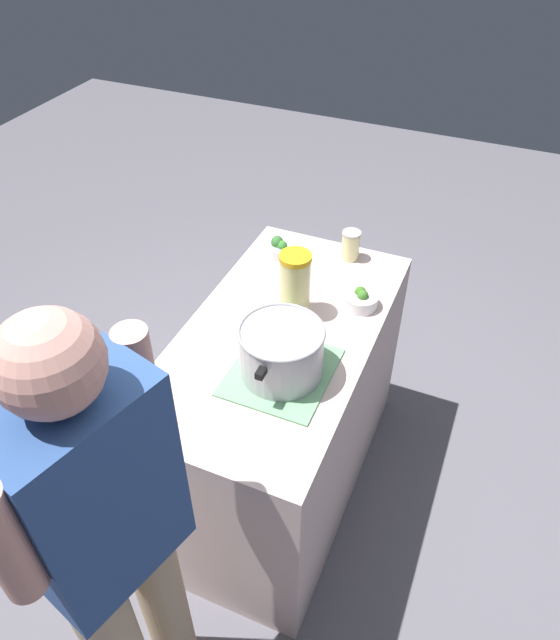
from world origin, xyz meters
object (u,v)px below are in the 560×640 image
object	(u,v)px
broccoli_bowl_front	(280,248)
cooking_pot	(281,350)
mason_jar	(351,245)
person_cook	(116,551)
lemonade_pitcher	(295,284)
broccoli_bowl_center	(361,299)

from	to	relation	value
broccoli_bowl_front	cooking_pot	bearing A→B (deg)	23.26
mason_jar	broccoli_bowl_front	distance (m)	0.29
cooking_pot	person_cook	world-z (taller)	person_cook
lemonade_pitcher	mason_jar	world-z (taller)	lemonade_pitcher
broccoli_bowl_center	mason_jar	bearing A→B (deg)	-154.56
cooking_pot	mason_jar	world-z (taller)	cooking_pot
lemonade_pitcher	broccoli_bowl_center	bearing A→B (deg)	120.77
cooking_pot	person_cook	distance (m)	0.76
broccoli_bowl_front	person_cook	xyz separation A→B (m)	(1.38, 0.16, 0.01)
person_cook	broccoli_bowl_center	bearing A→B (deg)	167.92
lemonade_pitcher	broccoli_bowl_front	xyz separation A→B (m)	(-0.33, -0.20, -0.10)
broccoli_bowl_front	person_cook	world-z (taller)	person_cook
broccoli_bowl_front	broccoli_bowl_center	bearing A→B (deg)	63.88
lemonade_pitcher	mason_jar	distance (m)	0.42
person_cook	cooking_pot	bearing A→B (deg)	171.03
cooking_pot	lemonade_pitcher	bearing A→B (deg)	-165.77
mason_jar	broccoli_bowl_center	world-z (taller)	mason_jar
broccoli_bowl_center	lemonade_pitcher	bearing A→B (deg)	-59.23
cooking_pot	broccoli_bowl_center	distance (m)	0.46
broccoli_bowl_front	broccoli_bowl_center	size ratio (longest dim) A/B	1.02
lemonade_pitcher	mason_jar	xyz separation A→B (m)	(-0.41, 0.08, -0.06)
lemonade_pitcher	broccoli_bowl_center	size ratio (longest dim) A/B	1.96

